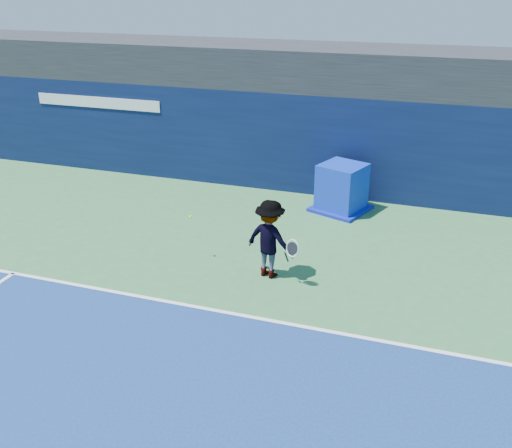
# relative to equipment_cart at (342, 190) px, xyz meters

# --- Properties ---
(ground) EXTENTS (80.00, 80.00, 0.00)m
(ground) POSITION_rel_equipment_cart_xyz_m (-1.29, -9.08, -0.62)
(ground) COLOR #326F3C
(ground) RESTS_ON ground
(baseline) EXTENTS (24.00, 0.10, 0.01)m
(baseline) POSITION_rel_equipment_cart_xyz_m (-1.29, -6.08, -0.61)
(baseline) COLOR white
(baseline) RESTS_ON ground
(stadium_band) EXTENTS (36.00, 3.00, 1.20)m
(stadium_band) POSITION_rel_equipment_cart_xyz_m (-1.29, 2.42, 2.98)
(stadium_band) COLOR black
(stadium_band) RESTS_ON back_wall_assembly
(back_wall_assembly) EXTENTS (36.00, 1.03, 3.00)m
(back_wall_assembly) POSITION_rel_equipment_cart_xyz_m (-1.30, 1.42, 0.89)
(back_wall_assembly) COLOR #091436
(back_wall_assembly) RESTS_ON ground
(equipment_cart) EXTENTS (1.80, 1.80, 1.35)m
(equipment_cart) POSITION_rel_equipment_cart_xyz_m (0.00, 0.00, 0.00)
(equipment_cart) COLOR #0C27AF
(equipment_cart) RESTS_ON ground
(tennis_player) EXTENTS (1.40, 0.95, 1.79)m
(tennis_player) POSITION_rel_equipment_cart_xyz_m (-0.79, -4.32, 0.28)
(tennis_player) COLOR silver
(tennis_player) RESTS_ON ground
(tennis_ball) EXTENTS (0.07, 0.07, 0.07)m
(tennis_ball) POSITION_rel_equipment_cart_xyz_m (-2.77, -4.10, 0.45)
(tennis_ball) COLOR #B5E619
(tennis_ball) RESTS_ON ground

